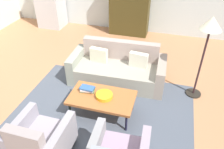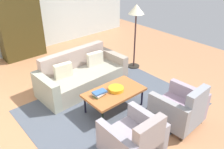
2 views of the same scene
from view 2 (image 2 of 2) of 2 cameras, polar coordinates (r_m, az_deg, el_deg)
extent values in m
plane|color=#B37950|center=(5.06, -5.85, -7.57)|extent=(10.19, 10.19, 0.00)
cube|color=silver|center=(7.61, -23.42, 14.51)|extent=(8.49, 0.12, 2.80)
cube|color=#4B525D|center=(4.99, 0.15, -7.92)|extent=(3.40, 2.60, 0.01)
cube|color=gray|center=(5.58, -6.94, -1.28)|extent=(1.77, 0.96, 0.42)
cube|color=#A38E83|center=(5.74, -9.22, 1.95)|extent=(1.75, 0.24, 0.86)
cube|color=gray|center=(6.07, 0.27, 2.63)|extent=(0.21, 0.91, 0.62)
cube|color=gray|center=(5.12, -15.64, -3.95)|extent=(0.21, 0.91, 0.62)
cube|color=beige|center=(5.72, -4.15, 3.84)|extent=(0.41, 0.16, 0.32)
cube|color=beige|center=(5.27, -11.74, 0.95)|extent=(0.41, 0.16, 0.32)
cylinder|color=black|center=(4.77, -6.53, -7.33)|extent=(0.04, 0.04, 0.38)
cylinder|color=black|center=(5.32, 2.84, -2.96)|extent=(0.04, 0.04, 0.38)
cylinder|color=black|center=(4.41, -2.28, -10.62)|extent=(0.04, 0.04, 0.38)
cylinder|color=black|center=(5.00, 7.27, -5.49)|extent=(0.04, 0.04, 0.38)
cube|color=#A65F30|center=(4.73, 0.55, -4.31)|extent=(1.20, 0.70, 0.05)
cylinder|color=#2D2D14|center=(4.37, 4.72, -13.56)|extent=(0.05, 0.05, 0.10)
cube|color=#988D98|center=(3.88, 4.79, -16.16)|extent=(0.57, 0.80, 0.30)
cube|color=gray|center=(3.56, 8.83, -16.16)|extent=(0.56, 0.14, 0.78)
cube|color=gray|center=(3.62, 0.87, -17.22)|extent=(0.13, 0.80, 0.56)
cube|color=gray|center=(3.98, 8.43, -12.47)|extent=(0.13, 0.80, 0.56)
cylinder|color=#392320|center=(4.65, 9.29, -10.80)|extent=(0.05, 0.05, 0.10)
cylinder|color=#392C18|center=(5.12, 14.03, -7.25)|extent=(0.05, 0.05, 0.10)
cylinder|color=#2D2419|center=(4.40, 16.49, -14.61)|extent=(0.05, 0.05, 0.10)
cylinder|color=#2F1F22|center=(4.88, 20.73, -10.42)|extent=(0.05, 0.05, 0.10)
cube|color=#9C8297|center=(4.62, 15.47, -8.74)|extent=(0.60, 0.83, 0.30)
cube|color=gray|center=(4.37, 19.52, -7.98)|extent=(0.57, 0.17, 0.78)
cube|color=gray|center=(4.31, 13.24, -9.37)|extent=(0.16, 0.80, 0.56)
cube|color=gray|center=(4.80, 17.86, -5.68)|extent=(0.16, 0.80, 0.56)
cylinder|color=gold|center=(4.72, 0.98, -3.50)|extent=(0.31, 0.31, 0.07)
cube|color=#4F6F46|center=(4.60, -3.03, -4.89)|extent=(0.29, 0.19, 0.02)
cube|color=beige|center=(4.58, -3.04, -4.61)|extent=(0.26, 0.19, 0.03)
cube|color=#335A8D|center=(4.56, -3.05, -4.27)|extent=(0.28, 0.17, 0.03)
cube|color=#3F3516|center=(7.43, -21.41, 10.52)|extent=(1.20, 0.50, 1.80)
cube|color=#3B2421|center=(7.58, -24.24, 10.31)|extent=(0.56, 0.01, 1.51)
cube|color=#331D16|center=(7.76, -20.05, 11.49)|extent=(0.56, 0.01, 1.51)
cylinder|color=black|center=(6.64, 5.25, 2.07)|extent=(0.32, 0.32, 0.03)
cylinder|color=#342023|center=(6.34, 5.55, 8.05)|extent=(0.04, 0.04, 1.45)
cone|color=#ECE6C0|center=(6.09, 5.93, 15.50)|extent=(0.40, 0.40, 0.24)
camera|label=1|loc=(3.67, 53.56, 20.00)|focal=36.03mm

